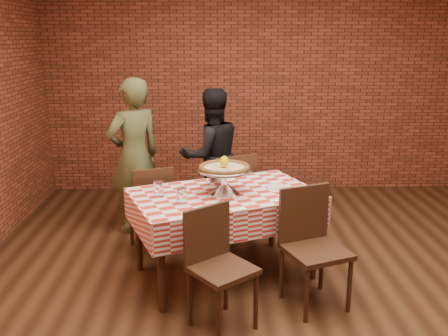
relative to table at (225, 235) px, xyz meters
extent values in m
plane|color=black|center=(0.49, -0.48, -0.38)|extent=(6.00, 6.00, 0.00)
plane|color=brown|center=(0.49, 2.52, 1.08)|extent=(5.50, 0.00, 5.50)
cube|color=#3F2414|center=(0.00, 0.00, 0.00)|extent=(1.73, 1.39, 0.75)
cylinder|color=beige|center=(0.00, -0.01, 0.60)|extent=(0.57, 0.57, 0.03)
ellipsoid|color=yellow|center=(0.00, -0.01, 0.65)|extent=(0.10, 0.10, 0.10)
cylinder|color=white|center=(-0.34, -0.27, 0.45)|extent=(0.10, 0.10, 0.13)
cylinder|color=white|center=(-0.55, -0.09, 0.45)|extent=(0.10, 0.10, 0.13)
cylinder|color=white|center=(0.45, 0.13, 0.39)|extent=(0.23, 0.23, 0.01)
cube|color=white|center=(0.62, 0.07, 0.39)|extent=(0.06, 0.05, 0.00)
cube|color=white|center=(0.63, 0.12, 0.39)|extent=(0.05, 0.04, 0.00)
cube|color=silver|center=(-0.08, 0.26, 0.46)|extent=(0.12, 0.10, 0.15)
imported|color=#4C542C|center=(-0.92, 1.08, 0.44)|extent=(0.71, 0.67, 1.63)
imported|color=black|center=(-0.11, 1.35, 0.37)|extent=(0.88, 0.79, 1.50)
camera|label=1|loc=(-0.11, -3.92, 1.66)|focal=39.17mm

